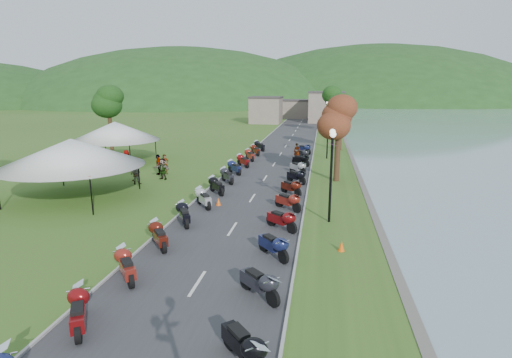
{
  "coord_description": "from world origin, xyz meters",
  "views": [
    {
      "loc": [
        4.46,
        -3.25,
        7.29
      ],
      "look_at": [
        0.23,
        22.14,
        1.3
      ],
      "focal_mm": 28.0,
      "sensor_mm": 36.0,
      "label": 1
    }
  ],
  "objects_px": {
    "pedestrian_a": "(166,174)",
    "pedestrian_b": "(137,184)",
    "vendor_tent_main": "(74,169)",
    "pedestrian_c": "(134,181)"
  },
  "relations": [
    {
      "from": "pedestrian_a",
      "to": "pedestrian_b",
      "type": "xyz_separation_m",
      "value": [
        -0.86,
        -3.7,
        0.0
      ]
    },
    {
      "from": "vendor_tent_main",
      "to": "pedestrian_c",
      "type": "distance_m",
      "value": 5.99
    },
    {
      "from": "pedestrian_a",
      "to": "pedestrian_b",
      "type": "distance_m",
      "value": 3.79
    },
    {
      "from": "pedestrian_b",
      "to": "vendor_tent_main",
      "type": "bearing_deg",
      "value": 59.7
    },
    {
      "from": "pedestrian_b",
      "to": "pedestrian_c",
      "type": "distance_m",
      "value": 1.28
    },
    {
      "from": "vendor_tent_main",
      "to": "pedestrian_b",
      "type": "distance_m",
      "value": 5.31
    },
    {
      "from": "vendor_tent_main",
      "to": "pedestrian_b",
      "type": "relative_size",
      "value": 3.74
    },
    {
      "from": "pedestrian_a",
      "to": "vendor_tent_main",
      "type": "bearing_deg",
      "value": -156.26
    },
    {
      "from": "vendor_tent_main",
      "to": "pedestrian_a",
      "type": "distance_m",
      "value": 8.88
    },
    {
      "from": "pedestrian_a",
      "to": "pedestrian_c",
      "type": "relative_size",
      "value": 0.92
    }
  ]
}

